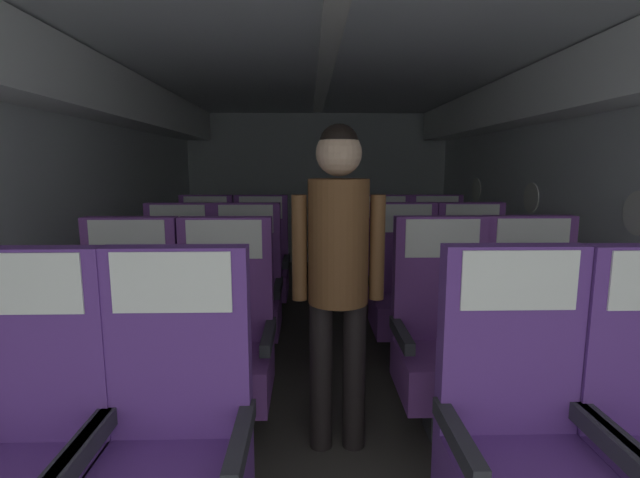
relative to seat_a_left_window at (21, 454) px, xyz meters
The scene contains 18 objects.
ground 2.21m from the seat_a_left_window, 61.15° to the left, with size 3.84×6.89×0.02m, color #3D3833.
fuselage_shell 2.63m from the seat_a_left_window, 64.26° to the left, with size 3.72×6.54×2.14m.
seat_a_left_window is the anchor object (origin of this frame).
seat_a_left_aisle 0.47m from the seat_a_left_window, ahead, with size 0.51×0.48×1.11m.
seat_a_right_window 1.60m from the seat_a_left_window, ahead, with size 0.51×0.48×1.11m.
seat_b_left_window 0.90m from the seat_a_left_window, 90.72° to the left, with size 0.51×0.48×1.11m.
seat_b_left_aisle 1.01m from the seat_a_left_window, 61.35° to the left, with size 0.51×0.48×1.11m.
seat_b_right_aisle 2.28m from the seat_a_left_window, 23.46° to the left, with size 0.51×0.48×1.11m.
seat_b_right_window 1.83m from the seat_a_left_window, 28.98° to the left, with size 0.51×0.48×1.11m.
seat_c_left_window 1.81m from the seat_a_left_window, 90.29° to the left, with size 0.51×0.48×1.11m.
seat_c_left_aisle 1.86m from the seat_a_left_window, 75.37° to the left, with size 0.51×0.48×1.11m.
seat_c_right_aisle 2.76m from the seat_a_left_window, 40.84° to the left, with size 0.51×0.48×1.11m.
seat_c_right_window 2.42m from the seat_a_left_window, 48.53° to the left, with size 0.51×0.48×1.11m.
seat_d_left_window 2.71m from the seat_a_left_window, 90.28° to the left, with size 0.51×0.48×1.11m.
seat_d_left_aisle 2.74m from the seat_a_left_window, 79.82° to the left, with size 0.51×0.48×1.11m.
seat_d_right_aisle 3.41m from the seat_a_left_window, 52.37° to the left, with size 0.51×0.48×1.11m.
seat_d_right_window 3.13m from the seat_a_left_window, 59.34° to the left, with size 0.51×0.48×1.11m.
flight_attendant 1.37m from the seat_a_left_window, 34.93° to the left, with size 0.43×0.28×1.55m.
Camera 1 is at (-0.13, -0.00, 1.37)m, focal length 25.86 mm.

